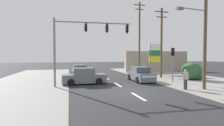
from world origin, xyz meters
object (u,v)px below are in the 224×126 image
(utility_pole_foreground_right, at_px, (204,31))
(utility_pole_midground_right, at_px, (161,41))
(sedan_oncoming_mid, at_px, (140,75))
(sedan_oncoming_near, at_px, (84,77))
(sedan_kerbside_parked, at_px, (80,72))
(pedestal_signal_right_kerb, at_px, (173,59))
(shopping_plaza_sign, at_px, (156,54))
(utility_pole_background_right, at_px, (139,37))
(pedestrian_at_kerb, at_px, (186,78))
(traffic_signal_mast, at_px, (82,38))

(utility_pole_foreground_right, bearing_deg, utility_pole_midground_right, 84.94)
(sedan_oncoming_mid, relative_size, sedan_oncoming_near, 0.99)
(sedan_oncoming_near, bearing_deg, sedan_kerbside_parked, 90.55)
(utility_pole_foreground_right, relative_size, utility_pole_midground_right, 1.02)
(pedestal_signal_right_kerb, distance_m, shopping_plaza_sign, 8.24)
(shopping_plaza_sign, relative_size, sedan_oncoming_mid, 1.08)
(utility_pole_midground_right, distance_m, sedan_kerbside_parked, 11.10)
(utility_pole_background_right, relative_size, pedestrian_at_kerb, 6.73)
(utility_pole_midground_right, distance_m, sedan_oncoming_near, 10.83)
(utility_pole_midground_right, distance_m, pedestrian_at_kerb, 8.68)
(utility_pole_midground_right, bearing_deg, pedestal_signal_right_kerb, -101.73)
(utility_pole_foreground_right, xyz_separation_m, sedan_kerbside_parked, (-9.15, 11.19, -4.04))
(utility_pole_foreground_right, distance_m, pedestal_signal_right_kerb, 4.74)
(utility_pole_midground_right, xyz_separation_m, sedan_kerbside_parked, (-9.84, 3.39, -3.85))
(utility_pole_background_right, height_order, shopping_plaza_sign, utility_pole_background_right)
(sedan_oncoming_mid, height_order, pedestrian_at_kerb, pedestrian_at_kerb)
(utility_pole_midground_right, height_order, utility_pole_background_right, utility_pole_background_right)
(traffic_signal_mast, bearing_deg, shopping_plaza_sign, 35.28)
(utility_pole_midground_right, relative_size, shopping_plaza_sign, 1.88)
(pedestrian_at_kerb, bearing_deg, sedan_kerbside_parked, 125.04)
(pedestal_signal_right_kerb, xyz_separation_m, sedan_oncoming_mid, (-2.93, 1.54, -1.71))
(utility_pole_foreground_right, bearing_deg, sedan_oncoming_mid, 117.90)
(utility_pole_foreground_right, relative_size, pedestrian_at_kerb, 5.39)
(shopping_plaza_sign, bearing_deg, sedan_kerbside_parked, -175.73)
(sedan_oncoming_near, bearing_deg, utility_pole_background_right, 41.40)
(traffic_signal_mast, xyz_separation_m, sedan_oncoming_near, (0.24, 1.28, -3.65))
(utility_pole_background_right, xyz_separation_m, pedestal_signal_right_kerb, (-0.11, -9.12, -3.32))
(utility_pole_background_right, xyz_separation_m, sedan_oncoming_near, (-9.13, -8.05, -5.03))
(utility_pole_midground_right, distance_m, utility_pole_background_right, 5.61)
(utility_pole_foreground_right, distance_m, shopping_plaza_sign, 12.35)
(shopping_plaza_sign, height_order, sedan_oncoming_mid, shopping_plaza_sign)
(utility_pole_foreground_right, xyz_separation_m, pedestrian_at_kerb, (-1.45, 0.22, -3.82))
(utility_pole_background_right, distance_m, pedestal_signal_right_kerb, 9.70)
(utility_pole_foreground_right, bearing_deg, traffic_signal_mast, 157.28)
(pedestal_signal_right_kerb, bearing_deg, traffic_signal_mast, -178.66)
(pedestal_signal_right_kerb, height_order, sedan_kerbside_parked, pedestal_signal_right_kerb)
(shopping_plaza_sign, bearing_deg, utility_pole_midground_right, -108.99)
(utility_pole_background_right, bearing_deg, sedan_oncoming_mid, -111.88)
(utility_pole_foreground_right, xyz_separation_m, traffic_signal_mast, (-9.34, 3.91, -0.39))
(shopping_plaza_sign, height_order, pedestrian_at_kerb, shopping_plaza_sign)
(traffic_signal_mast, bearing_deg, utility_pole_background_right, 44.86)
(utility_pole_background_right, bearing_deg, traffic_signal_mast, -135.14)
(pedestal_signal_right_kerb, distance_m, sedan_oncoming_mid, 3.73)
(traffic_signal_mast, relative_size, sedan_kerbside_parked, 1.60)
(traffic_signal_mast, height_order, shopping_plaza_sign, traffic_signal_mast)
(pedestal_signal_right_kerb, relative_size, sedan_kerbside_parked, 0.83)
(utility_pole_foreground_right, height_order, sedan_kerbside_parked, utility_pole_foreground_right)
(utility_pole_background_right, xyz_separation_m, pedestrian_at_kerb, (-1.49, -13.02, -4.81))
(utility_pole_foreground_right, height_order, sedan_oncoming_mid, utility_pole_foreground_right)
(utility_pole_midground_right, bearing_deg, shopping_plaza_sign, 71.01)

